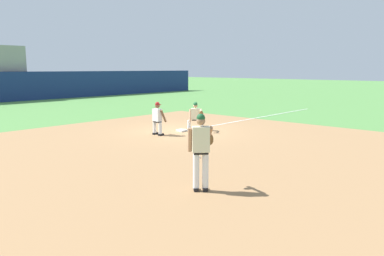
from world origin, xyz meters
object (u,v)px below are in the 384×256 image
(first_base_bag, at_px, (182,131))
(first_baseman, at_px, (196,115))
(baserunner, at_px, (158,117))
(pitcher, at_px, (201,147))
(baseball, at_px, (200,157))

(first_base_bag, relative_size, first_baseman, 0.28)
(first_baseman, height_order, baserunner, baserunner)
(first_baseman, bearing_deg, pitcher, -137.56)
(pitcher, bearing_deg, first_base_bag, 46.92)
(baseball, height_order, baserunner, baserunner)
(baseball, xyz_separation_m, baserunner, (1.97, 4.14, 0.76))
(baserunner, bearing_deg, first_baseman, -11.73)
(pitcher, distance_m, baserunner, 7.70)
(first_baseman, distance_m, baserunner, 2.08)
(first_base_bag, distance_m, first_baseman, 0.99)
(baseball, distance_m, pitcher, 3.42)
(pitcher, bearing_deg, baseball, 41.70)
(first_base_bag, bearing_deg, baseball, -129.84)
(first_base_bag, bearing_deg, pitcher, -133.08)
(pitcher, bearing_deg, first_baseman, 42.44)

